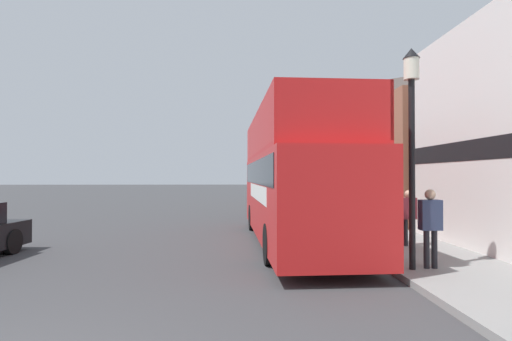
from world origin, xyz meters
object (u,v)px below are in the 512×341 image
lamp_post_nearest (412,116)px  lamp_post_second (329,151)px  pedestrian_second (430,221)px  tour_bus (293,186)px  parked_car_ahead_of_bus (284,203)px  pedestrian_third (408,212)px

lamp_post_nearest → lamp_post_second: 9.08m
lamp_post_nearest → lamp_post_second: lamp_post_nearest is taller
pedestrian_second → lamp_post_second: lamp_post_second is taller
tour_bus → parked_car_ahead_of_bus: tour_bus is taller
tour_bus → pedestrian_second: bearing=-62.6°
tour_bus → lamp_post_second: (2.16, 4.81, 1.41)m
pedestrian_second → pedestrian_third: size_ratio=1.08×
lamp_post_nearest → pedestrian_third: bearing=68.9°
tour_bus → lamp_post_nearest: size_ratio=2.19×
pedestrian_third → lamp_post_nearest: lamp_post_nearest is taller
parked_car_ahead_of_bus → pedestrian_second: bearing=-78.9°
parked_car_ahead_of_bus → pedestrian_second: (1.93, -12.37, 0.47)m
parked_car_ahead_of_bus → lamp_post_nearest: bearing=-80.9°
lamp_post_nearest → lamp_post_second: size_ratio=1.07×
parked_car_ahead_of_bus → pedestrian_second: size_ratio=2.73×
tour_bus → pedestrian_third: size_ratio=6.56×
parked_car_ahead_of_bus → lamp_post_second: lamp_post_second is taller
tour_bus → pedestrian_third: tour_bus is taller
tour_bus → lamp_post_nearest: lamp_post_nearest is taller
pedestrian_second → lamp_post_nearest: 2.27m
parked_car_ahead_of_bus → lamp_post_second: bearing=-61.7°
parked_car_ahead_of_bus → lamp_post_second: size_ratio=1.05×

